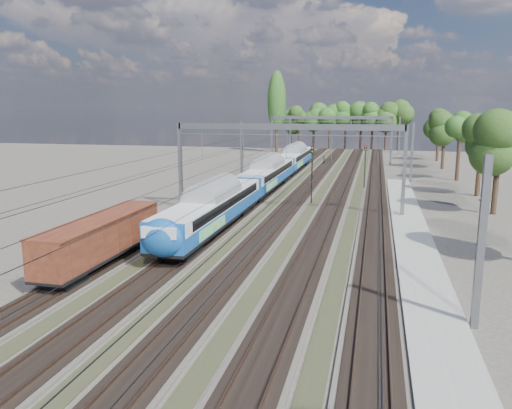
% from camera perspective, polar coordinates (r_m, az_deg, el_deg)
% --- Properties ---
extents(ground, '(220.00, 220.00, 0.00)m').
position_cam_1_polar(ground, '(23.99, -9.78, -15.38)').
color(ground, '#47423A').
rests_on(ground, ground).
extents(track_bed, '(21.00, 130.00, 0.34)m').
position_cam_1_polar(track_bed, '(66.08, 5.73, 1.84)').
color(track_bed, '#47423A').
rests_on(track_bed, ground).
extents(platform, '(3.00, 70.00, 0.30)m').
position_cam_1_polar(platform, '(41.13, 17.62, -4.22)').
color(platform, gray).
rests_on(platform, ground).
extents(catenary, '(25.65, 130.00, 9.00)m').
position_cam_1_polar(catenary, '(72.94, 6.93, 7.66)').
color(catenary, slate).
rests_on(catenary, ground).
extents(tree_belt, '(39.56, 98.43, 12.27)m').
position_cam_1_polar(tree_belt, '(112.58, 12.72, 9.49)').
color(tree_belt, black).
rests_on(tree_belt, ground).
extents(poplar, '(4.40, 4.40, 19.04)m').
position_cam_1_polar(poplar, '(119.93, 2.39, 11.65)').
color(poplar, black).
rests_on(poplar, ground).
extents(emu_train, '(3.14, 66.38, 4.59)m').
position_cam_1_polar(emu_train, '(63.19, 1.30, 3.85)').
color(emu_train, black).
rests_on(emu_train, ground).
extents(freight_boxcar, '(2.60, 12.53, 3.23)m').
position_cam_1_polar(freight_boxcar, '(35.30, -17.22, -3.63)').
color(freight_boxcar, black).
rests_on(freight_boxcar, ground).
extents(worker, '(0.56, 0.69, 1.62)m').
position_cam_1_polar(worker, '(94.80, 7.78, 5.01)').
color(worker, black).
rests_on(worker, ground).
extents(signal_near, '(0.40, 0.37, 6.38)m').
position_cam_1_polar(signal_near, '(55.93, 6.42, 4.22)').
color(signal_near, black).
rests_on(signal_near, ground).
extents(signal_far, '(0.39, 0.35, 5.62)m').
position_cam_1_polar(signal_far, '(68.26, 12.36, 4.86)').
color(signal_far, black).
rests_on(signal_far, ground).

